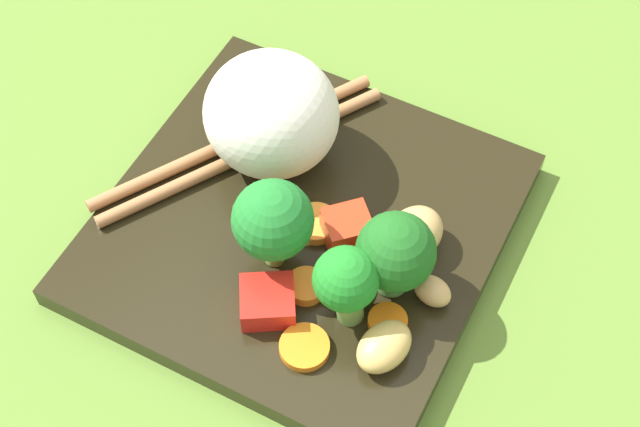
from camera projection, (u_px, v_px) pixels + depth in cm
name	position (u px, v px, depth cm)	size (l,w,h in cm)	color
ground_plane	(302.00, 242.00, 63.15)	(110.00, 110.00, 2.00)	#577B2C
square_plate	(302.00, 227.00, 61.64)	(24.22, 24.22, 1.67)	black
rice_mound	(271.00, 114.00, 60.64)	(8.77, 8.53, 8.08)	white
broccoli_floret_0	(396.00, 253.00, 55.26)	(4.77, 4.77, 6.33)	#529040
broccoli_floret_1	(278.00, 223.00, 55.68)	(4.92, 4.92, 6.90)	#72A047
broccoli_floret_2	(346.00, 282.00, 54.19)	(3.87, 3.87, 5.91)	#70A44C
carrot_slice_0	(314.00, 226.00, 60.27)	(2.89, 2.89, 0.69)	orange
carrot_slice_1	(304.00, 347.00, 55.58)	(2.98, 2.98, 0.57)	orange
carrot_slice_2	(340.00, 284.00, 58.05)	(3.19, 3.19, 0.45)	orange
carrot_slice_3	(306.00, 286.00, 57.77)	(2.43, 2.43, 0.77)	orange
carrot_slice_4	(388.00, 321.00, 56.58)	(2.38, 2.38, 0.50)	orange
pepper_chunk_0	(268.00, 301.00, 56.62)	(3.10, 3.22, 1.73)	red
pepper_chunk_1	(379.00, 241.00, 59.09)	(2.28, 1.92, 1.64)	red
pepper_chunk_2	(346.00, 233.00, 58.97)	(2.81, 2.59, 2.40)	red
chicken_piece_0	(433.00, 291.00, 56.98)	(2.41, 1.74, 1.82)	tan
chicken_piece_1	(384.00, 347.00, 54.75)	(3.76, 2.68, 2.11)	tan
chicken_piece_3	(415.00, 233.00, 58.72)	(3.90, 3.22, 2.81)	tan
chopstick_pair	(239.00, 148.00, 63.69)	(12.81, 19.28, 0.87)	#A26D41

